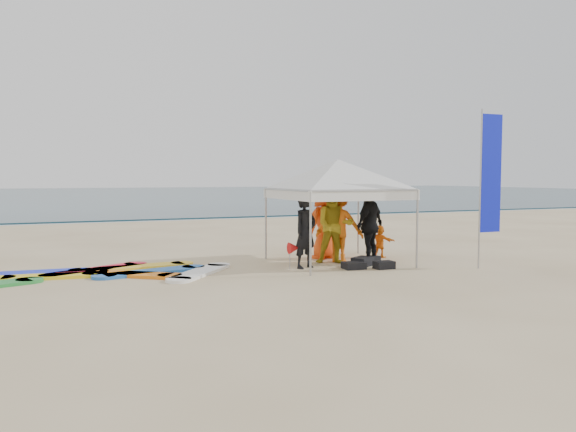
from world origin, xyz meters
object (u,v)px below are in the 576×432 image
Objects in this scene: person_yellow at (334,225)px; person_seated at (380,241)px; person_black_a at (305,232)px; surfboard_spread at (100,274)px; canopy_tent at (338,160)px; person_black_b at (370,225)px; person_orange_b at (324,223)px; person_orange_a at (339,224)px; feather_flag at (490,175)px; marker_pennant at (294,248)px.

person_seated is at bearing 42.58° from person_yellow.
surfboard_spread is (-4.60, 0.87, -0.84)m from person_black_a.
canopy_tent is at bearing 52.63° from person_yellow.
person_black_b reaches higher than person_yellow.
person_orange_b is (-0.62, 1.29, -0.02)m from person_black_b.
canopy_tent is (1.06, 0.38, 1.73)m from person_black_a.
person_orange_a is 0.51× the size of feather_flag.
person_seated is 0.23× the size of feather_flag.
person_yellow is 1.36m from marker_pennant.
feather_flag is at bearing -179.31° from person_seated.
person_yellow is at bearing -5.68° from surfboard_spread.
person_yellow is 0.39m from person_orange_a.
surfboard_spread is at bearing 34.57° from person_orange_a.
person_black_a reaches higher than person_seated.
feather_flag is 4.95m from marker_pennant.
person_black_b is at bearing -8.27° from surfboard_spread.
person_black_a reaches higher than surfboard_spread.
marker_pennant is (-1.23, -0.33, -0.47)m from person_yellow.
person_orange_b is at bearing -95.20° from person_black_b.
surfboard_spread is at bearing 168.47° from marker_pennant.
person_orange_a is (0.28, 0.27, -0.01)m from person_yellow.
person_black_a is 2.06m from canopy_tent.
person_yellow is 2.21× the size of person_seated.
person_black_b is 2.08m from marker_pennant.
feather_flag reaches higher than marker_pennant.
feather_flag is (3.12, -1.96, 1.25)m from person_yellow.
person_yellow is at bearing 147.89° from feather_flag.
person_black_a is 4.76m from surfboard_spread.
canopy_tent is 3.63m from feather_flag.
person_black_b reaches higher than person_orange_b.
canopy_tent reaches higher than person_seated.
person_black_b reaches higher than person_black_a.
canopy_tent is 0.63× the size of surfboard_spread.
feather_flag reaches higher than person_yellow.
person_orange_b is (0.17, 0.92, -0.02)m from person_yellow.
person_orange_a is 0.66m from person_orange_b.
person_black_b is 3.07m from feather_flag.
marker_pennant is at bearing 59.05° from person_orange_a.
person_yellow is 5.64m from surfboard_spread.
marker_pennant is 4.42m from surfboard_spread.
surfboard_spread is (-5.82, 0.28, -0.92)m from person_orange_a.
person_yellow is at bearing -55.96° from person_black_b.
person_yellow is 0.94m from person_orange_b.
person_orange_a reaches higher than person_orange_b.
person_yellow is at bearing 78.58° from person_seated.
marker_pennant is at bearing -140.50° from person_yellow.
person_black_b is 0.49× the size of canopy_tent.
person_seated is (1.39, 0.27, -0.52)m from person_orange_a.
person_seated is at bearing 17.23° from canopy_tent.
feather_flag is at bearing 110.19° from person_orange_b.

